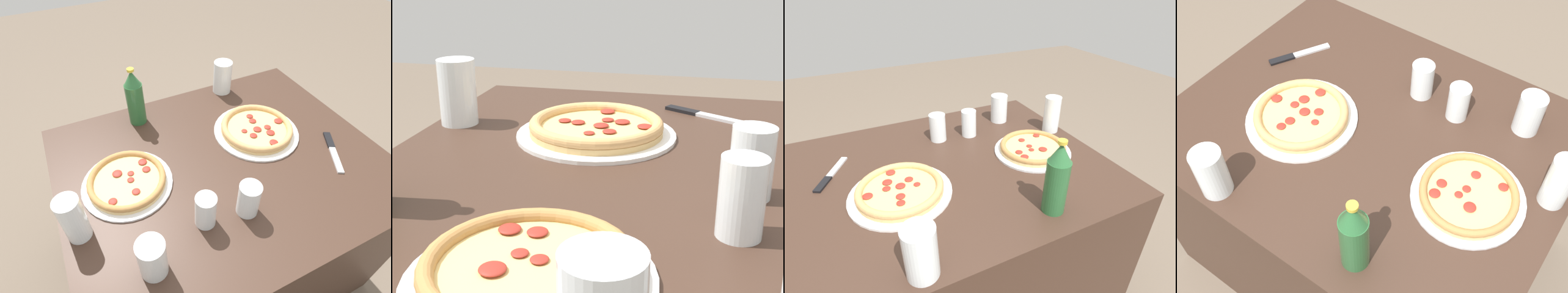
{
  "view_description": "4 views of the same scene",
  "coord_description": "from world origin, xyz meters",
  "views": [
    {
      "loc": [
        0.42,
        0.64,
        1.51
      ],
      "look_at": [
        0.08,
        -0.06,
        0.76
      ],
      "focal_mm": 28.0,
      "sensor_mm": 36.0,
      "label": 1
    },
    {
      "loc": [
        0.86,
        0.14,
        1.07
      ],
      "look_at": [
        0.06,
        -0.04,
        0.78
      ],
      "focal_mm": 50.0,
      "sensor_mm": 36.0,
      "label": 2
    },
    {
      "loc": [
        -0.3,
        -0.89,
        1.34
      ],
      "look_at": [
        0.11,
        -0.05,
        0.79
      ],
      "focal_mm": 28.0,
      "sensor_mm": 36.0,
      "label": 3
    },
    {
      "loc": [
        0.54,
        -0.76,
        1.79
      ],
      "look_at": [
        0.06,
        -0.07,
        0.74
      ],
      "focal_mm": 45.0,
      "sensor_mm": 36.0,
      "label": 4
    }
  ],
  "objects": [
    {
      "name": "knife",
      "position": [
        -0.4,
        0.13,
        0.71
      ],
      "size": [
        0.12,
        0.19,
        0.01
      ],
      "color": "black",
      "rests_on": "table"
    },
    {
      "name": "glass_lemonade",
      "position": [
        0.52,
        0.08,
        0.78
      ],
      "size": [
        0.07,
        0.07,
        0.16
      ],
      "color": "white",
      "rests_on": "table"
    },
    {
      "name": "glass_mango_juice",
      "position": [
        0.04,
        0.22,
        0.76
      ],
      "size": [
        0.07,
        0.07,
        0.12
      ],
      "color": "white",
      "rests_on": "table"
    },
    {
      "name": "pizza_salami",
      "position": [
        -0.19,
        -0.08,
        0.72
      ],
      "size": [
        0.33,
        0.33,
        0.04
      ],
      "color": "white",
      "rests_on": "table"
    },
    {
      "name": "ground_plane",
      "position": [
        0.0,
        0.0,
        0.0
      ],
      "size": [
        8.0,
        8.0,
        0.0
      ],
      "primitive_type": "plane",
      "color": "#6B5B4C"
    },
    {
      "name": "glass_cola",
      "position": [
        -0.22,
        -0.4,
        0.77
      ],
      "size": [
        0.08,
        0.08,
        0.15
      ],
      "color": "white",
      "rests_on": "table"
    },
    {
      "name": "table",
      "position": [
        0.0,
        0.0,
        0.35
      ],
      "size": [
        1.15,
        0.91,
        0.7
      ],
      "color": "#3D281E",
      "rests_on": "ground_plane"
    },
    {
      "name": "glass_orange_juice",
      "position": [
        0.36,
        0.27,
        0.76
      ],
      "size": [
        0.08,
        0.08,
        0.13
      ],
      "color": "white",
      "rests_on": "table"
    },
    {
      "name": "glass_red_wine",
      "position": [
        0.17,
        0.2,
        0.76
      ],
      "size": [
        0.06,
        0.06,
        0.11
      ],
      "color": "white",
      "rests_on": "table"
    },
    {
      "name": "beer_bottle",
      "position": [
        0.2,
        -0.35,
        0.82
      ],
      "size": [
        0.07,
        0.07,
        0.24
      ],
      "color": "#286033",
      "rests_on": "table"
    },
    {
      "name": "pizza_margherita",
      "position": [
        0.34,
        -0.04,
        0.72
      ],
      "size": [
        0.3,
        0.3,
        0.04
      ],
      "color": "silver",
      "rests_on": "table"
    }
  ]
}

